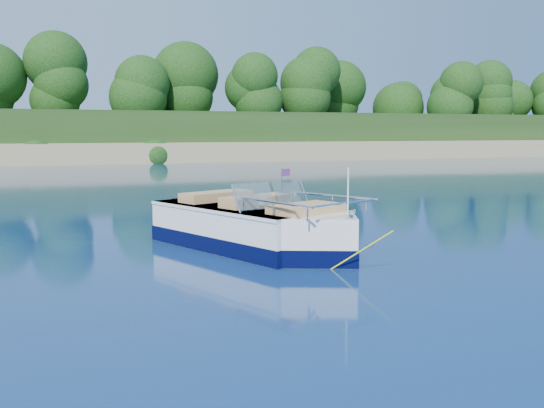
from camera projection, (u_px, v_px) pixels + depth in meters
The scene contains 6 objects.
ground at pixel (407, 247), 12.61m from camera, with size 160.00×160.00×0.00m, color #0A1E4C.
shoreline at pixel (110, 143), 71.89m from camera, with size 170.00×59.00×6.00m.
treeline at pixel (135, 93), 50.16m from camera, with size 150.00×7.12×8.19m.
motorboat at pixel (261, 230), 12.35m from camera, with size 3.59×5.64×2.00m.
tow_tube at pixel (272, 227), 14.62m from camera, with size 1.63×1.63×0.34m.
boy at pixel (271, 231), 14.59m from camera, with size 0.54×0.35×1.48m, color tan.
Camera 1 is at (-6.95, -10.67, 2.40)m, focal length 40.00 mm.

